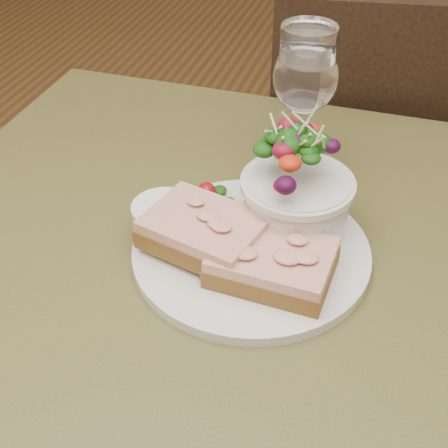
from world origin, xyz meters
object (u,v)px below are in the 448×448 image
(cafe_table, at_px, (231,340))
(ramekin, at_px, (164,217))
(sandwich_back, at_px, (205,231))
(wine_glass, at_px, (305,81))
(salad_bowl, at_px, (298,181))
(sandwich_front, at_px, (272,262))
(chair_far, at_px, (363,250))
(dinner_plate, at_px, (251,251))

(cafe_table, distance_m, ramekin, 0.16)
(sandwich_back, relative_size, wine_glass, 0.79)
(sandwich_back, relative_size, ramekin, 2.13)
(ramekin, distance_m, salad_bowl, 0.15)
(cafe_table, distance_m, sandwich_front, 0.14)
(cafe_table, xyz_separation_m, salad_bowl, (0.05, 0.09, 0.17))
(chair_far, relative_size, salad_bowl, 7.09)
(dinner_plate, relative_size, wine_glass, 1.46)
(ramekin, bearing_deg, dinner_plate, 1.38)
(cafe_table, relative_size, salad_bowl, 6.30)
(cafe_table, bearing_deg, ramekin, 158.83)
(dinner_plate, bearing_deg, salad_bowl, 55.15)
(cafe_table, bearing_deg, sandwich_back, 152.09)
(salad_bowl, relative_size, wine_glass, 0.73)
(salad_bowl, distance_m, wine_glass, 0.14)
(sandwich_back, height_order, wine_glass, wine_glass)
(cafe_table, bearing_deg, chair_far, 79.49)
(sandwich_back, bearing_deg, salad_bowl, 53.76)
(chair_far, xyz_separation_m, dinner_plate, (-0.11, -0.59, 0.46))
(chair_far, bearing_deg, dinner_plate, 70.74)
(dinner_plate, bearing_deg, chair_far, 79.84)
(dinner_plate, bearing_deg, sandwich_back, -159.97)
(chair_far, height_order, dinner_plate, chair_far)
(cafe_table, relative_size, ramekin, 12.35)
(ramekin, bearing_deg, salad_bowl, 21.92)
(sandwich_back, xyz_separation_m, wine_glass, (0.06, 0.20, 0.09))
(chair_far, bearing_deg, sandwich_front, 74.06)
(salad_bowl, bearing_deg, sandwich_front, -93.22)
(cafe_table, distance_m, wine_glass, 0.31)
(sandwich_front, height_order, salad_bowl, salad_bowl)
(ramekin, bearing_deg, wine_glass, 58.92)
(chair_far, bearing_deg, salad_bowl, 73.49)
(cafe_table, distance_m, salad_bowl, 0.20)
(sandwich_front, bearing_deg, wine_glass, 98.36)
(sandwich_back, xyz_separation_m, salad_bowl, (0.08, 0.07, 0.03))
(ramekin, distance_m, wine_glass, 0.23)
(cafe_table, xyz_separation_m, chair_far, (0.12, 0.63, -0.36))
(sandwich_front, bearing_deg, chair_far, 86.65)
(chair_far, relative_size, dinner_plate, 3.53)
(sandwich_front, xyz_separation_m, ramekin, (-0.13, 0.03, 0.00))
(dinner_plate, xyz_separation_m, sandwich_front, (0.03, -0.03, 0.02))
(chair_far, bearing_deg, wine_glass, 68.10)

